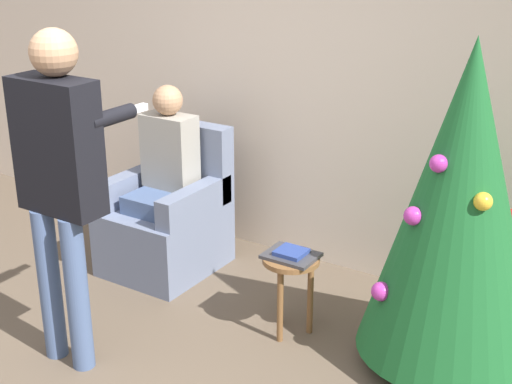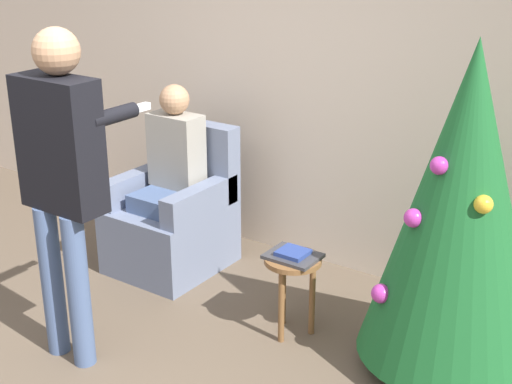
{
  "view_description": "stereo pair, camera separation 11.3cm",
  "coord_description": "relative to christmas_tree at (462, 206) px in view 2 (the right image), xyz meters",
  "views": [
    {
      "loc": [
        2.33,
        -1.91,
        2.27
      ],
      "look_at": [
        0.53,
        0.9,
        1.0
      ],
      "focal_mm": 50.0,
      "sensor_mm": 36.0,
      "label": 1
    },
    {
      "loc": [
        2.43,
        -1.85,
        2.27
      ],
      "look_at": [
        0.53,
        0.9,
        1.0
      ],
      "focal_mm": 50.0,
      "sensor_mm": 36.0,
      "label": 2
    }
  ],
  "objects": [
    {
      "name": "armchair",
      "position": [
        -2.02,
        0.13,
        -0.6
      ],
      "size": [
        0.67,
        0.75,
        0.98
      ],
      "color": "slate",
      "rests_on": "ground_plane"
    },
    {
      "name": "book",
      "position": [
        -0.87,
        -0.17,
        -0.42
      ],
      "size": [
        0.16,
        0.16,
        0.02
      ],
      "color": "navy",
      "rests_on": "laptop"
    },
    {
      "name": "wall_back",
      "position": [
        -1.4,
        0.79,
        0.41
      ],
      "size": [
        8.0,
        0.06,
        2.7
      ],
      "color": "beige",
      "rests_on": "ground_plane"
    },
    {
      "name": "person_standing",
      "position": [
        -1.74,
        -1.02,
        0.15
      ],
      "size": [
        0.47,
        0.57,
        1.8
      ],
      "color": "#475B84",
      "rests_on": "ground_plane"
    },
    {
      "name": "side_stool",
      "position": [
        -0.87,
        -0.17,
        -0.56
      ],
      "size": [
        0.33,
        0.33,
        0.49
      ],
      "color": "brown",
      "rests_on": "ground_plane"
    },
    {
      "name": "laptop",
      "position": [
        -0.87,
        -0.17,
        -0.45
      ],
      "size": [
        0.29,
        0.23,
        0.02
      ],
      "color": "#38383D",
      "rests_on": "side_stool"
    },
    {
      "name": "person_seated",
      "position": [
        -2.02,
        0.1,
        -0.24
      ],
      "size": [
        0.36,
        0.46,
        1.28
      ],
      "color": "#475B84",
      "rests_on": "ground_plane"
    },
    {
      "name": "christmas_tree",
      "position": [
        0.0,
        0.0,
        0.0
      ],
      "size": [
        0.96,
        0.96,
        1.78
      ],
      "color": "brown",
      "rests_on": "ground_plane"
    }
  ]
}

